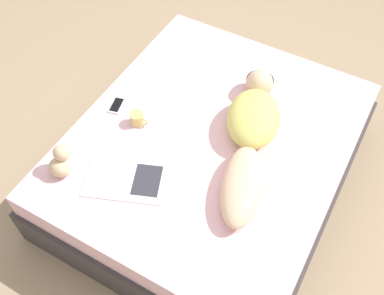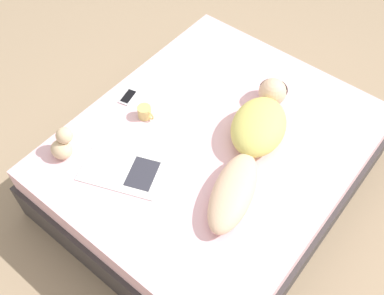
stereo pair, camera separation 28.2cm
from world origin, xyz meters
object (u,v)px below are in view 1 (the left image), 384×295
(open_magazine, at_px, (128,178))
(coffee_mug, at_px, (137,118))
(cell_phone, at_px, (117,105))
(person, at_px, (251,131))

(open_magazine, distance_m, coffee_mug, 0.45)
(open_magazine, distance_m, cell_phone, 0.62)
(coffee_mug, distance_m, cell_phone, 0.23)
(coffee_mug, height_order, cell_phone, coffee_mug)
(person, distance_m, coffee_mug, 0.76)
(cell_phone, bearing_deg, coffee_mug, -29.04)
(person, distance_m, cell_phone, 0.95)
(person, xyz_separation_m, cell_phone, (-0.93, -0.18, -0.09))
(open_magazine, height_order, coffee_mug, coffee_mug)
(coffee_mug, xyz_separation_m, cell_phone, (-0.21, 0.06, -0.04))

